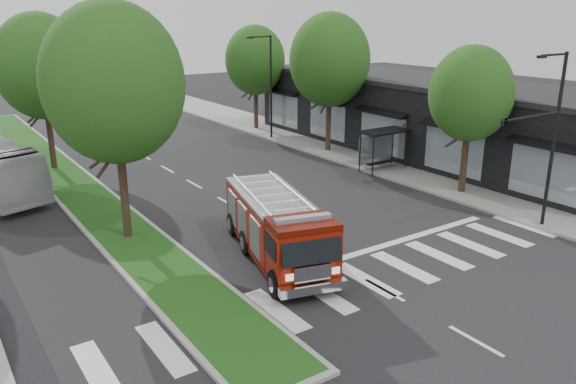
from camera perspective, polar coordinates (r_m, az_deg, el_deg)
name	(u,v)px	position (r m, az deg, el deg)	size (l,w,h in m)	color
ground	(317,253)	(23.57, 3.01, -6.20)	(140.00, 140.00, 0.00)	black
sidewalk_right	(376,160)	(38.48, 8.91, 3.21)	(5.00, 80.00, 0.15)	gray
median	(62,175)	(37.05, -21.95, 1.57)	(3.00, 50.00, 0.15)	gray
storefront_row	(425,118)	(41.13, 13.71, 7.31)	(8.00, 30.00, 5.00)	black
bus_shelter	(382,139)	(35.86, 9.54, 5.35)	(3.20, 1.60, 2.61)	black
tree_right_near	(471,94)	(31.43, 18.08, 9.45)	(4.40, 4.40, 8.05)	black
tree_right_mid	(330,60)	(39.80, 4.26, 13.22)	(5.60, 5.60, 9.72)	black
tree_right_far	(255,60)	(48.07, -3.36, 13.21)	(5.00, 5.00, 8.73)	black
tree_median_near	(114,84)	(24.34, -17.26, 10.48)	(5.80, 5.80, 10.16)	black
tree_median_far	(41,66)	(37.92, -23.77, 11.60)	(5.60, 5.60, 9.72)	black
streetlight_right_near	(544,131)	(26.94, 24.58, 5.66)	(4.08, 0.22, 8.00)	black
streetlight_right_far	(269,82)	(44.20, -1.92, 11.08)	(2.11, 0.20, 8.00)	black
fire_engine	(277,227)	(22.54, -1.09, -3.62)	(4.42, 8.47, 2.82)	#520D04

